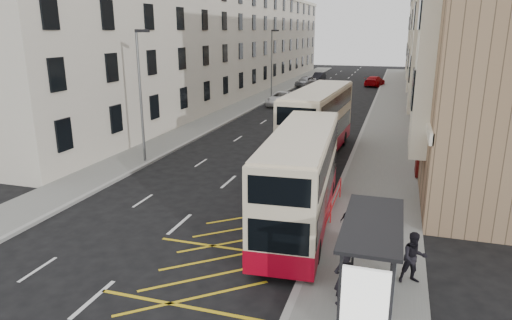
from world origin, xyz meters
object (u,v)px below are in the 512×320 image
(double_decker_front, at_px, (301,178))
(white_van, at_px, (282,98))
(car_dark, at_px, (319,77))
(double_decker_rear, at_px, (318,122))
(bus_shelter, at_px, (376,251))
(street_lamp_near, at_px, (141,89))
(street_lamp_far, at_px, (272,60))
(car_red, at_px, (374,81))
(pedestrian_far, at_px, (354,224))
(pedestrian_near, at_px, (343,278))
(pedestrian_mid, at_px, (414,258))
(car_silver, at_px, (306,81))

(double_decker_front, bearing_deg, white_van, 101.57)
(double_decker_front, bearing_deg, car_dark, 94.93)
(double_decker_rear, bearing_deg, car_dark, 102.42)
(bus_shelter, distance_m, street_lamp_near, 19.38)
(street_lamp_far, xyz_separation_m, car_dark, (2.21, 21.23, -3.93))
(white_van, bearing_deg, street_lamp_far, 118.44)
(car_red, bearing_deg, pedestrian_far, 104.08)
(bus_shelter, relative_size, pedestrian_near, 2.47)
(street_lamp_far, height_order, white_van, street_lamp_far)
(pedestrian_far, bearing_deg, street_lamp_far, -52.01)
(double_decker_rear, xyz_separation_m, white_van, (-7.52, 20.06, -1.52))
(car_red, bearing_deg, bus_shelter, 104.83)
(double_decker_rear, height_order, pedestrian_far, double_decker_rear)
(car_red, bearing_deg, double_decker_rear, 99.82)
(double_decker_front, height_order, car_red, double_decker_front)
(street_lamp_near, relative_size, pedestrian_mid, 4.59)
(double_decker_front, bearing_deg, street_lamp_far, 103.20)
(car_red, bearing_deg, double_decker_front, 101.55)
(street_lamp_near, distance_m, double_decker_front, 13.28)
(bus_shelter, xyz_separation_m, street_lamp_near, (-14.69, 12.39, 2.50))
(street_lamp_far, height_order, pedestrian_far, street_lamp_far)
(car_dark, relative_size, car_red, 0.83)
(pedestrian_near, height_order, car_dark, pedestrian_near)
(pedestrian_near, bearing_deg, white_van, -107.69)
(pedestrian_near, xyz_separation_m, pedestrian_far, (-0.09, 3.94, 0.07))
(bus_shelter, height_order, double_decker_front, double_decker_front)
(street_lamp_far, distance_m, pedestrian_near, 44.52)
(pedestrian_far, bearing_deg, double_decker_front, -17.72)
(bus_shelter, relative_size, street_lamp_near, 0.53)
(white_van, relative_size, car_silver, 1.21)
(double_decker_front, bearing_deg, double_decker_rear, 92.23)
(car_silver, bearing_deg, bus_shelter, -61.23)
(double_decker_front, bearing_deg, bus_shelter, -64.35)
(double_decker_front, bearing_deg, pedestrian_near, -70.26)
(double_decker_front, distance_m, car_dark, 58.43)
(double_decker_front, xyz_separation_m, car_dark, (-9.11, 57.70, -1.38))
(bus_shelter, distance_m, pedestrian_mid, 2.68)
(pedestrian_near, bearing_deg, car_dark, -114.23)
(double_decker_front, xyz_separation_m, car_red, (0.07, 53.15, -1.34))
(pedestrian_far, relative_size, car_silver, 0.41)
(street_lamp_far, height_order, car_red, street_lamp_far)
(street_lamp_near, distance_m, car_dark, 51.43)
(street_lamp_far, distance_m, pedestrian_mid, 43.40)
(street_lamp_near, bearing_deg, pedestrian_near, -41.34)
(car_silver, distance_m, car_red, 10.34)
(pedestrian_near, relative_size, car_silver, 0.38)
(bus_shelter, bearing_deg, pedestrian_mid, 61.82)
(street_lamp_near, bearing_deg, white_van, 84.16)
(pedestrian_near, xyz_separation_m, white_van, (-11.28, 37.08, -0.25))
(bus_shelter, distance_m, car_silver, 57.40)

